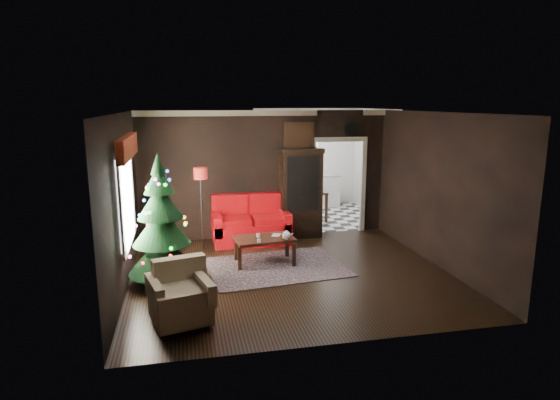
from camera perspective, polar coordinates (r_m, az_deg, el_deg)
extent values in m
plane|color=black|center=(8.37, 1.28, -8.97)|extent=(5.50, 5.50, 0.00)
plane|color=white|center=(7.83, 1.37, 10.56)|extent=(5.50, 5.50, 0.00)
plane|color=black|center=(10.40, -1.81, 3.11)|extent=(5.50, 0.00, 5.50)
plane|color=black|center=(5.65, 7.10, -4.43)|extent=(5.50, 0.00, 5.50)
plane|color=black|center=(7.84, -18.64, -0.37)|extent=(0.00, 5.50, 5.50)
plane|color=black|center=(9.01, 18.62, 1.14)|extent=(0.00, 5.50, 5.50)
cube|color=white|center=(8.02, -18.22, 0.29)|extent=(0.05, 1.60, 1.40)
cube|color=maroon|center=(7.90, -18.03, 6.15)|extent=(0.12, 2.10, 0.35)
plane|color=silver|center=(12.49, 4.73, -1.99)|extent=(3.00, 3.00, 0.00)
cube|color=white|center=(13.59, 3.11, 6.42)|extent=(0.70, 0.06, 0.70)
cube|color=#513A49|center=(8.70, -0.46, -8.13)|extent=(2.61, 2.02, 0.01)
cylinder|color=white|center=(8.79, -2.68, -4.30)|extent=(0.09, 0.09, 0.07)
cylinder|color=white|center=(8.47, -2.57, -4.94)|extent=(0.09, 0.09, 0.06)
imported|color=#7F6C60|center=(8.87, -0.93, -3.70)|extent=(0.14, 0.07, 0.20)
cylinder|color=silver|center=(10.76, 8.60, 8.53)|extent=(0.32, 0.32, 0.06)
cube|color=#A47249|center=(10.42, 2.31, 7.83)|extent=(0.62, 0.05, 0.52)
cube|color=silver|center=(13.53, 3.32, 1.05)|extent=(1.80, 0.60, 0.90)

